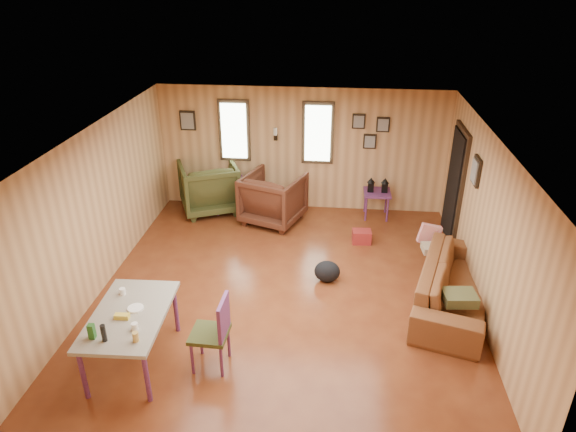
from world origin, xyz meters
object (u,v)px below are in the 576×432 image
(end_table, at_px, (228,189))
(side_table, at_px, (377,190))
(sofa, at_px, (456,278))
(recliner_green, at_px, (209,185))
(recliner_brown, at_px, (273,196))
(dining_table, at_px, (129,319))

(end_table, height_order, side_table, side_table)
(sofa, bearing_deg, recliner_green, 73.08)
(recliner_brown, distance_m, dining_table, 4.19)
(recliner_green, height_order, dining_table, recliner_green)
(sofa, xyz_separation_m, recliner_green, (-4.22, 2.75, 0.09))
(recliner_brown, relative_size, dining_table, 0.72)
(sofa, bearing_deg, dining_table, 127.78)
(recliner_brown, height_order, recliner_green, recliner_green)
(recliner_brown, relative_size, recliner_green, 0.96)
(sofa, xyz_separation_m, side_table, (-0.96, 2.79, 0.10))
(recliner_brown, xyz_separation_m, recliner_green, (-1.31, 0.36, 0.02))
(recliner_brown, relative_size, side_table, 1.29)
(recliner_brown, xyz_separation_m, end_table, (-0.95, 0.43, -0.08))
(end_table, height_order, dining_table, dining_table)
(recliner_green, relative_size, end_table, 1.39)
(sofa, bearing_deg, recliner_brown, 66.73)
(sofa, distance_m, recliner_brown, 3.76)
(side_table, bearing_deg, end_table, 179.35)
(recliner_brown, height_order, dining_table, recliner_brown)
(side_table, relative_size, dining_table, 0.56)
(recliner_brown, bearing_deg, end_table, -4.46)
(side_table, bearing_deg, dining_table, -125.43)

